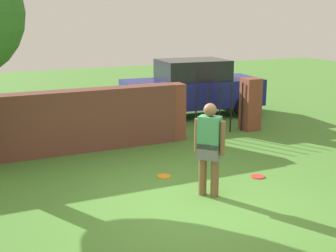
{
  "coord_description": "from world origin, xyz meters",
  "views": [
    {
      "loc": [
        -3.28,
        -6.07,
        3.03
      ],
      "look_at": [
        0.23,
        1.44,
        1.0
      ],
      "focal_mm": 48.52,
      "sensor_mm": 36.0,
      "label": 1
    }
  ],
  "objects_px": {
    "person": "(209,145)",
    "frisbee_red": "(257,176)",
    "car": "(192,88)",
    "frisbee_orange": "(164,176)"
  },
  "relations": [
    {
      "from": "frisbee_red",
      "to": "frisbee_orange",
      "type": "relative_size",
      "value": 1.0
    },
    {
      "from": "person",
      "to": "frisbee_orange",
      "type": "xyz_separation_m",
      "value": [
        -0.31,
        1.17,
        -0.89
      ]
    },
    {
      "from": "person",
      "to": "car",
      "type": "bearing_deg",
      "value": -65.93
    },
    {
      "from": "car",
      "to": "frisbee_orange",
      "type": "bearing_deg",
      "value": -119.19
    },
    {
      "from": "frisbee_red",
      "to": "frisbee_orange",
      "type": "bearing_deg",
      "value": 154.82
    },
    {
      "from": "person",
      "to": "frisbee_red",
      "type": "distance_m",
      "value": 1.64
    },
    {
      "from": "car",
      "to": "frisbee_red",
      "type": "distance_m",
      "value": 5.67
    },
    {
      "from": "car",
      "to": "frisbee_orange",
      "type": "height_order",
      "value": "car"
    },
    {
      "from": "car",
      "to": "frisbee_orange",
      "type": "xyz_separation_m",
      "value": [
        -3.08,
        -4.64,
        -0.85
      ]
    },
    {
      "from": "person",
      "to": "frisbee_orange",
      "type": "distance_m",
      "value": 1.5
    }
  ]
}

